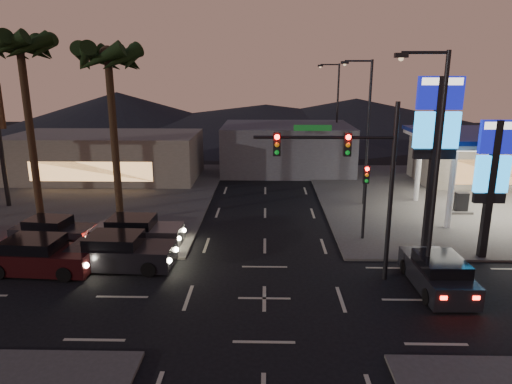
{
  "coord_description": "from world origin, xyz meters",
  "views": [
    {
      "loc": [
        0.03,
        -17.32,
        9.16
      ],
      "look_at": [
        -0.48,
        6.14,
        3.0
      ],
      "focal_mm": 32.0,
      "sensor_mm": 36.0,
      "label": 1
    }
  ],
  "objects_px": {
    "car_lane_a_front": "(121,252)",
    "car_lane_a_mid": "(40,256)",
    "pylon_sign_short": "(493,169)",
    "suv_station": "(438,273)",
    "car_lane_b_mid": "(53,232)",
    "car_lane_b_front": "(137,232)",
    "traffic_signal_mast": "(352,167)",
    "pylon_sign_tall": "(437,130)"
  },
  "relations": [
    {
      "from": "car_lane_a_front",
      "to": "car_lane_a_mid",
      "type": "relative_size",
      "value": 1.0
    },
    {
      "from": "car_lane_a_front",
      "to": "car_lane_a_mid",
      "type": "distance_m",
      "value": 3.68
    },
    {
      "from": "pylon_sign_short",
      "to": "car_lane_a_mid",
      "type": "bearing_deg",
      "value": -174.67
    },
    {
      "from": "car_lane_a_front",
      "to": "suv_station",
      "type": "height_order",
      "value": "car_lane_a_front"
    },
    {
      "from": "suv_station",
      "to": "car_lane_b_mid",
      "type": "bearing_deg",
      "value": 165.12
    },
    {
      "from": "pylon_sign_short",
      "to": "car_lane_b_mid",
      "type": "xyz_separation_m",
      "value": [
        -22.69,
        1.67,
        -3.99
      ]
    },
    {
      "from": "car_lane_b_front",
      "to": "car_lane_b_mid",
      "type": "bearing_deg",
      "value": 177.71
    },
    {
      "from": "car_lane_a_front",
      "to": "car_lane_b_front",
      "type": "distance_m",
      "value": 2.92
    },
    {
      "from": "traffic_signal_mast",
      "to": "suv_station",
      "type": "distance_m",
      "value": 5.94
    },
    {
      "from": "pylon_sign_tall",
      "to": "traffic_signal_mast",
      "type": "bearing_deg",
      "value": -143.48
    },
    {
      "from": "pylon_sign_tall",
      "to": "traffic_signal_mast",
      "type": "xyz_separation_m",
      "value": [
        -4.74,
        -3.51,
        -1.17
      ]
    },
    {
      "from": "pylon_sign_short",
      "to": "car_lane_a_mid",
      "type": "xyz_separation_m",
      "value": [
        -21.6,
        -2.01,
        -3.89
      ]
    },
    {
      "from": "traffic_signal_mast",
      "to": "car_lane_b_front",
      "type": "bearing_deg",
      "value": 159.59
    },
    {
      "from": "pylon_sign_short",
      "to": "car_lane_b_front",
      "type": "bearing_deg",
      "value": 175.29
    },
    {
      "from": "car_lane_a_front",
      "to": "car_lane_b_front",
      "type": "xyz_separation_m",
      "value": [
        -0.01,
        2.92,
        -0.03
      ]
    },
    {
      "from": "car_lane_a_front",
      "to": "suv_station",
      "type": "xyz_separation_m",
      "value": [
        14.47,
        -1.99,
        -0.05
      ]
    },
    {
      "from": "traffic_signal_mast",
      "to": "car_lane_b_mid",
      "type": "relative_size",
      "value": 1.75
    },
    {
      "from": "pylon_sign_short",
      "to": "pylon_sign_tall",
      "type": "bearing_deg",
      "value": 158.2
    },
    {
      "from": "traffic_signal_mast",
      "to": "car_lane_a_front",
      "type": "distance_m",
      "value": 11.66
    },
    {
      "from": "traffic_signal_mast",
      "to": "car_lane_a_front",
      "type": "bearing_deg",
      "value": 174.3
    },
    {
      "from": "pylon_sign_short",
      "to": "suv_station",
      "type": "relative_size",
      "value": 1.49
    },
    {
      "from": "pylon_sign_short",
      "to": "car_lane_b_mid",
      "type": "height_order",
      "value": "pylon_sign_short"
    },
    {
      "from": "traffic_signal_mast",
      "to": "pylon_sign_tall",
      "type": "bearing_deg",
      "value": 36.52
    },
    {
      "from": "car_lane_a_front",
      "to": "car_lane_a_mid",
      "type": "xyz_separation_m",
      "value": [
        -3.64,
        -0.57,
        -0.0
      ]
    },
    {
      "from": "traffic_signal_mast",
      "to": "suv_station",
      "type": "xyz_separation_m",
      "value": [
        3.76,
        -0.92,
        -4.51
      ]
    },
    {
      "from": "traffic_signal_mast",
      "to": "car_lane_b_front",
      "type": "distance_m",
      "value": 12.3
    },
    {
      "from": "pylon_sign_short",
      "to": "suv_station",
      "type": "xyz_separation_m",
      "value": [
        -3.49,
        -3.43,
        -3.94
      ]
    },
    {
      "from": "traffic_signal_mast",
      "to": "car_lane_a_mid",
      "type": "distance_m",
      "value": 15.04
    },
    {
      "from": "traffic_signal_mast",
      "to": "car_lane_b_front",
      "type": "xyz_separation_m",
      "value": [
        -10.73,
        3.99,
        -4.49
      ]
    },
    {
      "from": "car_lane_a_mid",
      "to": "suv_station",
      "type": "relative_size",
      "value": 1.11
    },
    {
      "from": "car_lane_a_front",
      "to": "car_lane_b_front",
      "type": "height_order",
      "value": "car_lane_a_front"
    },
    {
      "from": "pylon_sign_tall",
      "to": "pylon_sign_short",
      "type": "bearing_deg",
      "value": -21.8
    },
    {
      "from": "car_lane_b_front",
      "to": "car_lane_b_mid",
      "type": "height_order",
      "value": "car_lane_b_front"
    },
    {
      "from": "car_lane_b_mid",
      "to": "traffic_signal_mast",
      "type": "bearing_deg",
      "value": -15.15
    },
    {
      "from": "car_lane_b_mid",
      "to": "pylon_sign_tall",
      "type": "bearing_deg",
      "value": -1.9
    },
    {
      "from": "car_lane_a_front",
      "to": "car_lane_b_mid",
      "type": "relative_size",
      "value": 1.13
    },
    {
      "from": "traffic_signal_mast",
      "to": "car_lane_a_front",
      "type": "xyz_separation_m",
      "value": [
        -10.72,
        1.07,
        -4.46
      ]
    },
    {
      "from": "traffic_signal_mast",
      "to": "car_lane_b_mid",
      "type": "xyz_separation_m",
      "value": [
        -15.45,
        4.18,
        -4.56
      ]
    },
    {
      "from": "pylon_sign_short",
      "to": "car_lane_a_mid",
      "type": "relative_size",
      "value": 1.35
    },
    {
      "from": "pylon_sign_tall",
      "to": "car_lane_a_mid",
      "type": "distance_m",
      "value": 20.14
    },
    {
      "from": "pylon_sign_tall",
      "to": "car_lane_b_mid",
      "type": "bearing_deg",
      "value": 178.1
    },
    {
      "from": "car_lane_a_front",
      "to": "car_lane_b_front",
      "type": "relative_size",
      "value": 1.05
    }
  ]
}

